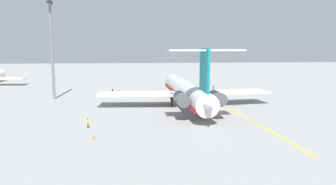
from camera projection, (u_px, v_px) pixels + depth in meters
The scene contains 10 objects.
ground at pixel (210, 109), 71.34m from camera, with size 369.67×369.67×0.00m, color gray.
main_jetliner at pixel (187, 91), 73.11m from camera, with size 44.83×39.82×13.06m.
ground_crew_near_nose at pixel (113, 91), 91.66m from camera, with size 0.27×0.39×1.71m.
ground_crew_near_tail at pixel (213, 87), 99.23m from camera, with size 0.27×0.39×1.70m.
ground_crew_portside at pixel (227, 88), 96.55m from camera, with size 0.46×0.29×1.82m.
ground_crew_starboard at pixel (88, 122), 54.50m from camera, with size 0.27×0.39×1.67m.
safety_cone_nose at pixel (111, 91), 96.10m from camera, with size 0.40×0.40×0.55m, color #EA590F.
safety_cone_wingtip at pixel (94, 137), 48.32m from camera, with size 0.40×0.40×0.55m, color #EA590F.
taxiway_centreline at pixel (223, 105), 75.63m from camera, with size 71.94×0.36×0.01m, color gold.
light_mast at pixel (52, 46), 82.46m from camera, with size 4.00×0.70×24.55m.
Camera 1 is at (-69.01, 15.38, 13.61)m, focal length 35.32 mm.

